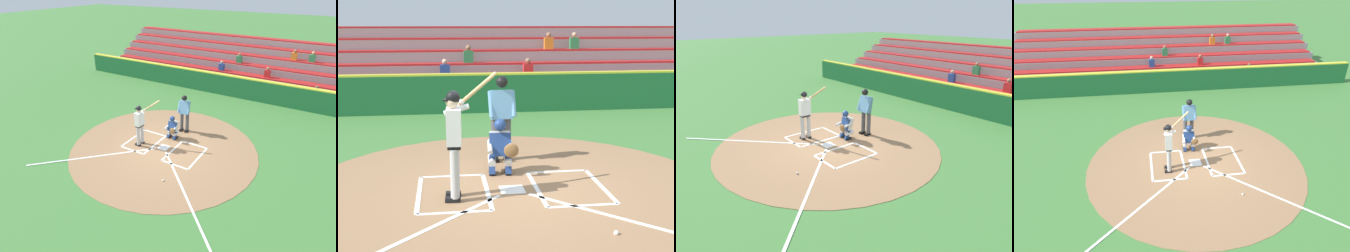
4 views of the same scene
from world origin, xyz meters
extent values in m
plane|color=#427A38|center=(0.00, 0.00, 0.00)|extent=(120.00, 120.00, 0.00)
cylinder|color=#99704C|center=(0.00, 0.00, 0.01)|extent=(8.00, 8.00, 0.01)
cube|color=white|center=(0.00, 0.00, 0.01)|extent=(0.44, 0.44, 0.01)
cube|color=white|center=(-1.05, -0.90, 0.01)|extent=(1.20, 0.08, 0.01)
cube|color=white|center=(-1.05, 0.90, 0.01)|extent=(1.20, 0.08, 0.01)
cube|color=white|center=(-0.45, 0.00, 0.01)|extent=(0.08, 1.80, 0.01)
cube|color=white|center=(-1.65, 0.00, 0.01)|extent=(0.08, 1.80, 0.01)
cube|color=white|center=(1.05, -0.90, 0.01)|extent=(1.20, 0.08, 0.01)
cube|color=white|center=(1.05, 0.90, 0.01)|extent=(1.20, 0.08, 0.01)
cube|color=white|center=(0.45, 0.00, 0.01)|extent=(0.08, 1.80, 0.01)
cube|color=white|center=(1.65, 0.00, 0.01)|extent=(0.08, 1.80, 0.01)
cylinder|color=#BCBCBC|center=(1.03, 0.44, 0.50)|extent=(0.15, 0.15, 0.84)
cube|color=black|center=(1.07, 0.44, 0.04)|extent=(0.27, 0.13, 0.09)
cylinder|color=#BCBCBC|center=(1.01, 0.18, 0.50)|extent=(0.15, 0.15, 0.84)
cube|color=black|center=(1.05, 0.18, 0.04)|extent=(0.27, 0.13, 0.09)
cube|color=black|center=(1.02, 0.31, 0.97)|extent=(0.24, 0.35, 0.10)
cube|color=white|center=(1.02, 0.31, 1.28)|extent=(0.26, 0.41, 0.60)
sphere|color=beige|center=(1.04, 0.31, 1.69)|extent=(0.21, 0.21, 0.21)
sphere|color=black|center=(1.02, 0.31, 1.76)|extent=(0.23, 0.23, 0.23)
cube|color=black|center=(1.13, 0.31, 1.73)|extent=(0.12, 0.18, 0.02)
cylinder|color=white|center=(0.97, 0.33, 1.56)|extent=(0.43, 0.11, 0.21)
cylinder|color=white|center=(0.96, 0.12, 1.56)|extent=(0.27, 0.10, 0.29)
cylinder|color=tan|center=(0.59, 0.01, 1.86)|extent=(0.70, 0.33, 0.53)
cylinder|color=tan|center=(0.91, 0.14, 1.62)|extent=(0.10, 0.10, 0.08)
cube|color=black|center=(-0.06, -0.91, 0.04)|extent=(0.14, 0.27, 0.09)
cube|color=navy|center=(-0.05, -0.87, 0.20)|extent=(0.14, 0.25, 0.37)
cylinder|color=silver|center=(-0.06, -0.97, 0.28)|extent=(0.18, 0.37, 0.21)
cube|color=black|center=(0.26, -0.93, 0.04)|extent=(0.14, 0.27, 0.09)
cube|color=navy|center=(0.27, -0.89, 0.20)|extent=(0.14, 0.25, 0.37)
cylinder|color=silver|center=(0.26, -0.99, 0.28)|extent=(0.18, 0.37, 0.21)
cube|color=silver|center=(0.10, -0.99, 0.62)|extent=(0.42, 0.38, 0.52)
cube|color=navy|center=(0.11, -0.88, 0.62)|extent=(0.43, 0.25, 0.46)
sphere|color=#9E7051|center=(0.10, -0.92, 0.99)|extent=(0.21, 0.21, 0.21)
sphere|color=navy|center=(0.11, -0.90, 1.01)|extent=(0.24, 0.24, 0.24)
cylinder|color=silver|center=(-0.09, -0.81, 0.60)|extent=(0.12, 0.45, 0.20)
cylinder|color=silver|center=(0.31, -0.83, 0.60)|extent=(0.12, 0.45, 0.20)
ellipsoid|color=brown|center=(-0.07, -0.61, 0.57)|extent=(0.29, 0.12, 0.28)
cylinder|color=#4C4C51|center=(-0.17, -1.85, 0.51)|extent=(0.16, 0.16, 0.86)
cube|color=black|center=(-0.17, -1.80, 0.04)|extent=(0.16, 0.29, 0.09)
cylinder|color=#4C4C51|center=(0.11, -1.82, 0.51)|extent=(0.16, 0.16, 0.86)
cube|color=black|center=(0.10, -1.77, 0.04)|extent=(0.16, 0.29, 0.09)
cube|color=#5B8EB7|center=(-0.03, -1.80, 1.25)|extent=(0.47, 0.40, 0.66)
sphere|color=beige|center=(-0.04, -1.76, 1.72)|extent=(0.22, 0.22, 0.22)
sphere|color=black|center=(-0.04, -1.74, 1.74)|extent=(0.25, 0.25, 0.25)
cylinder|color=#5B8EB7|center=(-0.28, -1.74, 1.28)|extent=(0.13, 0.29, 0.56)
cylinder|color=#5B8EB7|center=(0.20, -1.70, 1.28)|extent=(0.13, 0.29, 0.56)
sphere|color=white|center=(-1.20, 1.99, 0.04)|extent=(0.07, 0.07, 0.07)
cube|color=#1E6033|center=(0.00, -7.50, 0.62)|extent=(22.00, 0.36, 1.25)
cube|color=yellow|center=(0.00, -7.50, 1.28)|extent=(22.00, 0.32, 0.06)
cube|color=gray|center=(0.00, -8.53, 0.23)|extent=(20.00, 0.85, 0.45)
cube|color=red|center=(0.00, -8.53, 0.49)|extent=(19.60, 0.72, 0.08)
cube|color=gray|center=(0.00, -9.38, 0.45)|extent=(20.00, 0.85, 0.90)
cube|color=red|center=(0.00, -9.38, 0.94)|extent=(19.60, 0.72, 0.08)
cube|color=gray|center=(0.00, -10.22, 0.68)|extent=(20.00, 0.85, 1.35)
cube|color=red|center=(0.00, -10.22, 1.39)|extent=(19.60, 0.72, 0.08)
cube|color=gray|center=(0.00, -11.07, 0.90)|extent=(20.00, 0.85, 1.80)
cube|color=red|center=(0.00, -11.07, 1.84)|extent=(19.60, 0.72, 0.08)
cube|color=gray|center=(0.00, -11.92, 1.12)|extent=(20.00, 0.85, 2.25)
cube|color=red|center=(0.00, -11.92, 2.29)|extent=(19.60, 0.72, 0.08)
cube|color=gray|center=(0.00, -12.77, 1.35)|extent=(20.00, 0.85, 2.70)
cube|color=red|center=(0.00, -12.77, 2.74)|extent=(19.60, 0.72, 0.08)
cube|color=#284C9E|center=(-4.99, -8.47, 0.76)|extent=(0.36, 0.22, 0.46)
sphere|color=brown|center=(-4.99, -8.47, 1.10)|extent=(0.20, 0.20, 0.20)
cube|color=#2D844C|center=(-4.23, -11.02, 2.11)|extent=(0.36, 0.22, 0.46)
sphere|color=tan|center=(-4.23, -11.02, 2.45)|extent=(0.20, 0.20, 0.20)
cube|color=orange|center=(-3.15, -11.02, 2.11)|extent=(0.36, 0.22, 0.46)
sphere|color=#9E7051|center=(-3.15, -11.02, 2.45)|extent=(0.20, 0.20, 0.20)
cube|color=red|center=(-1.99, -9.32, 1.21)|extent=(0.36, 0.22, 0.46)
sphere|color=#9E7051|center=(-1.99, -9.32, 1.55)|extent=(0.20, 0.20, 0.20)
cube|color=#2D844C|center=(0.18, -10.17, 1.66)|extent=(0.36, 0.22, 0.46)
sphere|color=#9E7051|center=(0.18, -10.17, 2.00)|extent=(0.20, 0.20, 0.20)
cube|color=#284C9E|center=(1.09, -9.32, 1.21)|extent=(0.36, 0.22, 0.46)
sphere|color=beige|center=(1.09, -9.32, 1.55)|extent=(0.20, 0.20, 0.20)
camera|label=1|loc=(-5.58, 8.96, 6.52)|focal=30.32mm
camera|label=2|loc=(1.18, 7.80, 2.95)|focal=49.66mm
camera|label=3|loc=(-8.38, 5.88, 4.47)|focal=32.41mm
camera|label=4|loc=(1.80, 9.06, 6.52)|focal=31.75mm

